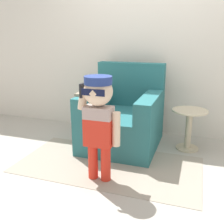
{
  "coord_description": "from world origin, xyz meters",
  "views": [
    {
      "loc": [
        0.69,
        -3.02,
        1.37
      ],
      "look_at": [
        -0.2,
        -0.43,
        0.58
      ],
      "focal_mm": 42.0,
      "sensor_mm": 36.0,
      "label": 1
    }
  ],
  "objects": [
    {
      "name": "wall_back",
      "position": [
        0.0,
        0.66,
        1.3
      ],
      "size": [
        10.0,
        0.05,
        2.6
      ],
      "color": "silver",
      "rests_on": "ground_plane"
    },
    {
      "name": "armchair",
      "position": [
        -0.21,
        0.05,
        0.35
      ],
      "size": [
        0.93,
        1.0,
        1.03
      ],
      "color": "#286B70",
      "rests_on": "ground_plane"
    },
    {
      "name": "rug",
      "position": [
        -0.2,
        -0.56,
        0.0
      ],
      "size": [
        1.98,
        1.02,
        0.01
      ],
      "color": "#9E9384",
      "rests_on": "ground_plane"
    },
    {
      "name": "side_table",
      "position": [
        0.6,
        0.17,
        0.31
      ],
      "size": [
        0.43,
        0.43,
        0.51
      ],
      "color": "beige",
      "rests_on": "ground_plane"
    },
    {
      "name": "ground_plane",
      "position": [
        0.0,
        0.0,
        0.0
      ],
      "size": [
        10.0,
        10.0,
        0.0
      ],
      "primitive_type": "plane",
      "color": "#ADA89E"
    },
    {
      "name": "person_child",
      "position": [
        -0.18,
        -0.86,
        0.69
      ],
      "size": [
        0.42,
        0.32,
        1.03
      ],
      "color": "red",
      "rests_on": "ground_plane"
    }
  ]
}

